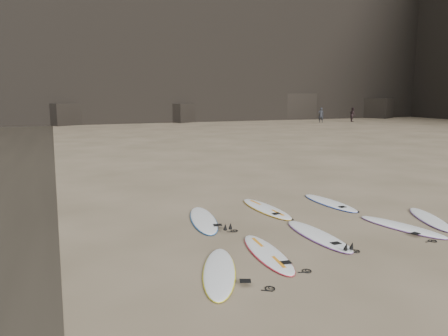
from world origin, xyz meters
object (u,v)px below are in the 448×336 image
at_px(surfboard_2, 318,235).
at_px(surfboard_3, 402,226).
at_px(surfboard_7, 330,203).
at_px(person_a, 321,115).
at_px(surfboard_5, 203,219).
at_px(person_b, 353,115).
at_px(surfboard_4, 430,219).
at_px(surfboard_6, 266,208).
at_px(surfboard_1, 267,253).
at_px(surfboard_0, 219,271).

xyz_separation_m(surfboard_2, surfboard_3, (2.53, -0.19, -0.00)).
bearing_deg(surfboard_7, person_a, 53.61).
distance_m(surfboard_3, surfboard_7, 2.92).
bearing_deg(surfboard_3, surfboard_7, 79.86).
distance_m(surfboard_3, surfboard_5, 5.42).
relative_size(surfboard_7, person_b, 1.40).
distance_m(surfboard_4, person_b, 45.39).
bearing_deg(surfboard_6, surfboard_3, -52.83).
relative_size(surfboard_1, surfboard_3, 1.03).
distance_m(surfboard_1, surfboard_3, 4.31).
height_order(surfboard_0, surfboard_3, surfboard_0).
distance_m(surfboard_4, surfboard_5, 6.49).
height_order(surfboard_1, surfboard_6, surfboard_6).
distance_m(surfboard_0, surfboard_7, 6.67).
relative_size(surfboard_4, person_b, 1.32).
height_order(surfboard_2, surfboard_5, surfboard_5).
xyz_separation_m(surfboard_0, surfboard_3, (5.66, 1.03, -0.00)).
bearing_deg(person_b, surfboard_5, 161.55).
height_order(surfboard_1, surfboard_5, surfboard_5).
distance_m(surfboard_2, person_b, 47.76).
bearing_deg(surfboard_0, surfboard_3, 31.74).
relative_size(surfboard_5, surfboard_6, 1.02).
xyz_separation_m(surfboard_4, surfboard_7, (-1.57, 2.62, 0.00)).
distance_m(surfboard_4, surfboard_7, 3.06).
bearing_deg(surfboard_0, surfboard_1, 43.84).
xyz_separation_m(surfboard_2, person_a, (25.20, 37.63, 0.89)).
height_order(surfboard_1, surfboard_3, surfboard_1).
xyz_separation_m(surfboard_2, surfboard_4, (3.83, 0.10, -0.01)).
xyz_separation_m(surfboard_3, surfboard_6, (-2.57, 2.99, 0.00)).
bearing_deg(surfboard_1, surfboard_5, 104.77).
relative_size(surfboard_1, surfboard_7, 1.00).
xyz_separation_m(surfboard_4, surfboard_6, (-3.87, 2.70, 0.01)).
bearing_deg(surfboard_6, person_b, 45.68).
bearing_deg(surfboard_6, surfboard_0, -130.99).
distance_m(surfboard_2, surfboard_4, 3.83).
bearing_deg(surfboard_7, surfboard_0, -146.88).
height_order(surfboard_2, surfboard_3, surfboard_2).
height_order(surfboard_5, person_a, person_a).
xyz_separation_m(surfboard_3, surfboard_5, (-4.77, 2.56, 0.00)).
relative_size(surfboard_1, surfboard_2, 0.96).
bearing_deg(surfboard_4, surfboard_6, 167.70).
xyz_separation_m(surfboard_6, surfboard_7, (2.29, -0.08, -0.00)).
xyz_separation_m(surfboard_0, surfboard_7, (5.38, 3.94, -0.00)).
bearing_deg(surfboard_2, surfboard_4, 1.35).
relative_size(surfboard_3, person_a, 1.35).
xyz_separation_m(surfboard_4, person_a, (21.38, 37.53, 0.89)).
distance_m(surfboard_3, person_b, 46.38).
height_order(surfboard_0, surfboard_2, surfboard_2).
bearing_deg(surfboard_1, person_b, 55.77).
bearing_deg(surfboard_1, surfboard_0, -152.08).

